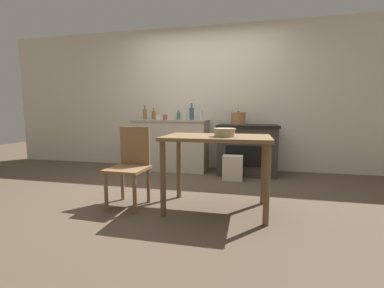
# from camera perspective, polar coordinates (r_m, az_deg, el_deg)

# --- Properties ---
(ground_plane) EXTENTS (14.00, 14.00, 0.00)m
(ground_plane) POSITION_cam_1_polar(r_m,az_deg,el_deg) (3.36, -1.49, -10.70)
(ground_plane) COLOR brown
(wall_back) EXTENTS (8.00, 0.07, 2.55)m
(wall_back) POSITION_cam_1_polar(r_m,az_deg,el_deg) (4.76, 3.21, 10.03)
(wall_back) COLOR beige
(wall_back) RESTS_ON ground_plane
(counter_cabinet) EXTENTS (1.31, 0.58, 0.89)m
(counter_cabinet) POSITION_cam_1_polar(r_m,az_deg,el_deg) (4.62, -4.63, -0.15)
(counter_cabinet) COLOR beige
(counter_cabinet) RESTS_ON ground_plane
(stove) EXTENTS (0.98, 0.65, 0.82)m
(stove) POSITION_cam_1_polar(r_m,az_deg,el_deg) (4.39, 12.12, -1.14)
(stove) COLOR #38332D
(stove) RESTS_ON ground_plane
(work_table) EXTENTS (1.07, 0.67, 0.78)m
(work_table) POSITION_cam_1_polar(r_m,az_deg,el_deg) (2.65, 5.53, -0.84)
(work_table) COLOR brown
(work_table) RESTS_ON ground_plane
(chair) EXTENTS (0.42, 0.42, 0.86)m
(chair) POSITION_cam_1_polar(r_m,az_deg,el_deg) (2.93, -13.48, -4.28)
(chair) COLOR olive
(chair) RESTS_ON ground_plane
(flour_sack) EXTENTS (0.30, 0.21, 0.37)m
(flour_sack) POSITION_cam_1_polar(r_m,az_deg,el_deg) (3.97, 9.02, -5.24)
(flour_sack) COLOR beige
(flour_sack) RESTS_ON ground_plane
(stock_pot) EXTENTS (0.25, 0.25, 0.23)m
(stock_pot) POSITION_cam_1_polar(r_m,az_deg,el_deg) (4.40, 10.23, 5.63)
(stock_pot) COLOR #B77A47
(stock_pot) RESTS_ON stove
(mixing_bowl_large) EXTENTS (0.22, 0.22, 0.08)m
(mixing_bowl_large) POSITION_cam_1_polar(r_m,az_deg,el_deg) (2.54, 7.24, 2.67)
(mixing_bowl_large) COLOR tan
(mixing_bowl_large) RESTS_ON work_table
(bottle_far_left) EXTENTS (0.08, 0.08, 0.17)m
(bottle_far_left) POSITION_cam_1_polar(r_m,az_deg,el_deg) (4.55, -1.75, 6.21)
(bottle_far_left) COLOR silver
(bottle_far_left) RESTS_ON counter_cabinet
(bottle_left) EXTENTS (0.07, 0.07, 0.26)m
(bottle_left) POSITION_cam_1_polar(r_m,az_deg,el_deg) (4.80, -10.43, 6.56)
(bottle_left) COLOR olive
(bottle_left) RESTS_ON counter_cabinet
(bottle_mid_left) EXTENTS (0.07, 0.07, 0.25)m
(bottle_mid_left) POSITION_cam_1_polar(r_m,az_deg,el_deg) (4.56, 1.89, 6.59)
(bottle_mid_left) COLOR silver
(bottle_mid_left) RESTS_ON counter_cabinet
(bottle_center_left) EXTENTS (0.08, 0.08, 0.29)m
(bottle_center_left) POSITION_cam_1_polar(r_m,az_deg,el_deg) (4.52, -0.08, 6.79)
(bottle_center_left) COLOR #3D5675
(bottle_center_left) RESTS_ON counter_cabinet
(bottle_center) EXTENTS (0.06, 0.06, 0.18)m
(bottle_center) POSITION_cam_1_polar(r_m,az_deg,el_deg) (4.74, -3.04, 6.28)
(bottle_center) COLOR #517F5B
(bottle_center) RESTS_ON counter_cabinet
(bottle_center_right) EXTENTS (0.07, 0.07, 0.21)m
(bottle_center_right) POSITION_cam_1_polar(r_m,az_deg,el_deg) (4.83, -8.50, 6.38)
(bottle_center_right) COLOR olive
(bottle_center_right) RESTS_ON counter_cabinet
(cup_mid_right) EXTENTS (0.08, 0.08, 0.09)m
(cup_mid_right) POSITION_cam_1_polar(r_m,az_deg,el_deg) (4.50, -6.01, 5.91)
(cup_mid_right) COLOR #B74C42
(cup_mid_right) RESTS_ON counter_cabinet
(cup_right) EXTENTS (0.08, 0.08, 0.09)m
(cup_right) POSITION_cam_1_polar(r_m,az_deg,el_deg) (4.60, -7.58, 5.89)
(cup_right) COLOR silver
(cup_right) RESTS_ON counter_cabinet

